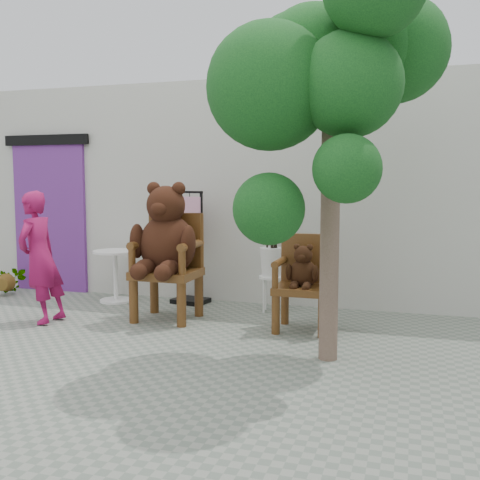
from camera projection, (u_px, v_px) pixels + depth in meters
The scene contains 11 objects.
ground_plane at pixel (160, 359), 5.19m from camera, with size 60.00×60.00×0.00m, color gray.
back_wall at pixel (252, 191), 7.98m from camera, with size 9.00×1.00×3.00m, color beige.
doorway at pixel (50, 213), 8.40m from camera, with size 1.40×0.11×2.33m.
chair_big at pixel (167, 243), 6.62m from camera, with size 0.81×0.86×1.64m.
chair_small at pixel (304, 275), 6.19m from camera, with size 0.60×0.55×1.05m.
person at pixel (40, 258), 6.50m from camera, with size 0.56×0.36×1.52m, color #94124A.
cafe_table at pixel (115, 270), 7.66m from camera, with size 0.60×0.60×0.70m.
display_stand at pixel (190, 260), 7.55m from camera, with size 0.51×0.43×1.51m.
stool_bucket at pixel (271, 261), 7.04m from camera, with size 0.32×0.32×1.46m.
tree at pixel (329, 69), 4.92m from camera, with size 2.05×1.97×3.55m.
potted_plant at pixel (9, 279), 8.17m from camera, with size 0.40×0.35×0.45m, color #0F3815.
Camera 1 is at (2.20, -4.60, 1.63)m, focal length 42.00 mm.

